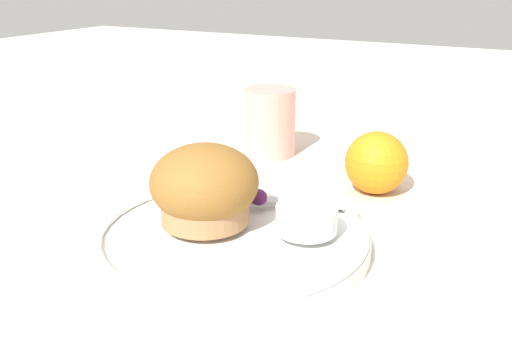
# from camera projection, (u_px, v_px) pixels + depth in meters

# --- Properties ---
(ground_plane) EXTENTS (3.00, 3.00, 0.00)m
(ground_plane) POSITION_uv_depth(u_px,v_px,m) (215.00, 243.00, 0.52)
(ground_plane) COLOR beige
(plate) EXTENTS (0.24, 0.24, 0.02)m
(plate) POSITION_uv_depth(u_px,v_px,m) (233.00, 238.00, 0.51)
(plate) COLOR white
(plate) RESTS_ON ground_plane
(muffin) EXTENTS (0.10, 0.10, 0.07)m
(muffin) POSITION_uv_depth(u_px,v_px,m) (205.00, 187.00, 0.51)
(muffin) COLOR #9E7047
(muffin) RESTS_ON plate
(cream_ramekin) EXTENTS (0.05, 0.05, 0.02)m
(cream_ramekin) POSITION_uv_depth(u_px,v_px,m) (306.00, 218.00, 0.49)
(cream_ramekin) COLOR silver
(cream_ramekin) RESTS_ON plate
(berry_pair) EXTENTS (0.03, 0.02, 0.02)m
(berry_pair) POSITION_uv_depth(u_px,v_px,m) (252.00, 196.00, 0.55)
(berry_pair) COLOR #4C194C
(berry_pair) RESTS_ON plate
(butter_knife) EXTENTS (0.16, 0.07, 0.00)m
(butter_knife) POSITION_uv_depth(u_px,v_px,m) (269.00, 201.00, 0.56)
(butter_knife) COLOR #B7B7BC
(butter_knife) RESTS_ON plate
(orange_fruit) EXTENTS (0.07, 0.07, 0.07)m
(orange_fruit) POSITION_uv_depth(u_px,v_px,m) (376.00, 163.00, 0.62)
(orange_fruit) COLOR orange
(orange_fruit) RESTS_ON ground_plane
(juice_glass) EXTENTS (0.07, 0.07, 0.09)m
(juice_glass) POSITION_uv_depth(u_px,v_px,m) (269.00, 122.00, 0.75)
(juice_glass) COLOR #E5998C
(juice_glass) RESTS_ON ground_plane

